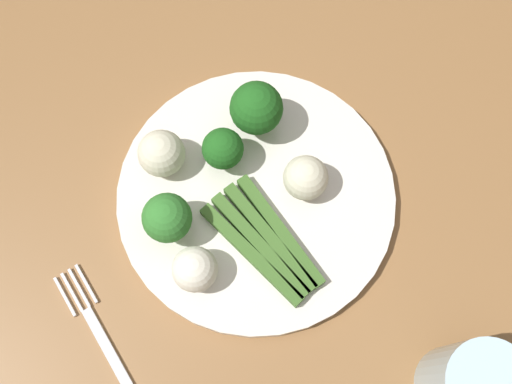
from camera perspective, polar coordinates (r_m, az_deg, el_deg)
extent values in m
cube|color=#B7A88E|center=(1.36, 1.72, -8.39)|extent=(6.00, 6.00, 0.02)
cube|color=olive|center=(0.65, 3.54, 3.59)|extent=(1.24, 1.01, 0.04)
cylinder|color=silver|center=(0.61, 0.00, -0.39)|extent=(0.29, 0.29, 0.01)
cube|color=#3D6626|center=(0.58, 2.35, -3.80)|extent=(0.03, 0.13, 0.01)
cube|color=#3D6626|center=(0.58, 1.32, -4.47)|extent=(0.02, 0.14, 0.01)
cube|color=#3D6626|center=(0.58, 0.36, -5.24)|extent=(0.01, 0.13, 0.01)
cube|color=#3D6626|center=(0.58, -0.51, -6.13)|extent=(0.02, 0.13, 0.01)
cylinder|color=#4C7F2B|center=(0.61, -3.16, 3.39)|extent=(0.01, 0.01, 0.01)
sphere|color=#1E5B1C|center=(0.59, -3.28, 4.26)|extent=(0.04, 0.04, 0.04)
cylinder|color=#4C7F2B|center=(0.62, 0.03, 6.95)|extent=(0.02, 0.02, 0.02)
sphere|color=#1E5B1C|center=(0.59, 0.04, 8.23)|extent=(0.05, 0.05, 0.05)
cylinder|color=#609E3D|center=(0.59, -8.35, -3.26)|extent=(0.02, 0.02, 0.02)
sphere|color=#337A2D|center=(0.56, -8.72, -2.52)|extent=(0.05, 0.05, 0.05)
sphere|color=beige|center=(0.58, 4.90, 1.40)|extent=(0.05, 0.05, 0.05)
sphere|color=beige|center=(0.60, -9.26, 3.76)|extent=(0.05, 0.05, 0.05)
sphere|color=white|center=(0.56, -6.02, -7.55)|extent=(0.04, 0.04, 0.04)
cube|color=silver|center=(0.60, -13.64, -15.92)|extent=(0.03, 0.12, 0.00)
cube|color=silver|center=(0.61, -16.29, -8.63)|extent=(0.01, 0.04, 0.00)
cube|color=silver|center=(0.61, -16.93, -9.00)|extent=(0.01, 0.04, 0.00)
cube|color=silver|center=(0.62, -17.58, -9.37)|extent=(0.01, 0.04, 0.00)
cube|color=silver|center=(0.62, -18.22, -9.73)|extent=(0.01, 0.04, 0.00)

